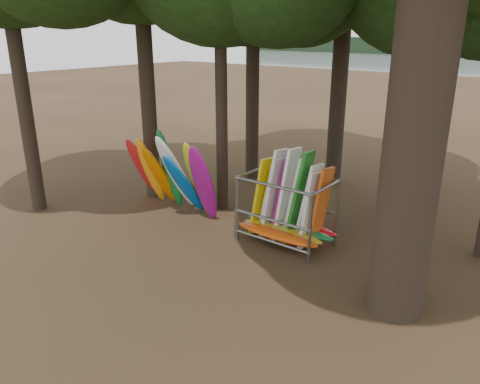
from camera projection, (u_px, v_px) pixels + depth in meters
The scene contains 3 objects.
ground at pixel (209, 254), 13.09m from camera, with size 120.00×120.00×0.00m, color #47331E.
kayak_row at pixel (173, 175), 15.75m from camera, with size 3.89×1.99×3.01m.
storage_rack at pixel (287, 212), 13.51m from camera, with size 2.98×1.54×2.84m.
Camera 1 is at (7.94, -8.75, 5.94)m, focal length 35.00 mm.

